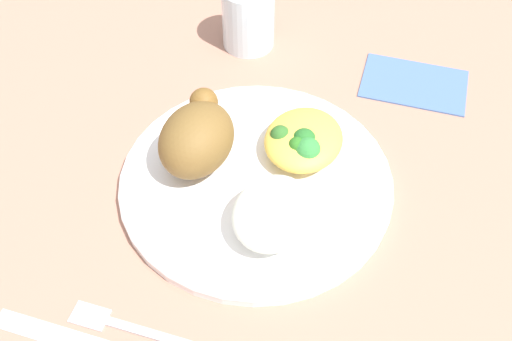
% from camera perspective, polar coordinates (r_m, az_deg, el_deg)
% --- Properties ---
extents(ground_plane, '(2.00, 2.00, 0.00)m').
position_cam_1_polar(ground_plane, '(0.64, 0.00, -1.37)').
color(ground_plane, '#A7725D').
extents(plate, '(0.29, 0.29, 0.01)m').
position_cam_1_polar(plate, '(0.63, 0.00, -0.96)').
color(plate, white).
rests_on(plate, ground_plane).
extents(roasted_chicken, '(0.10, 0.07, 0.07)m').
position_cam_1_polar(roasted_chicken, '(0.62, -5.71, 3.21)').
color(roasted_chicken, brown).
rests_on(roasted_chicken, plate).
extents(rice_pile, '(0.09, 0.08, 0.04)m').
position_cam_1_polar(rice_pile, '(0.57, 1.65, -4.12)').
color(rice_pile, white).
rests_on(rice_pile, plate).
extents(mac_cheese_with_broccoli, '(0.10, 0.08, 0.04)m').
position_cam_1_polar(mac_cheese_with_broccoli, '(0.64, 4.56, 2.92)').
color(mac_cheese_with_broccoli, gold).
rests_on(mac_cheese_with_broccoli, plate).
extents(fork, '(0.03, 0.14, 0.01)m').
position_cam_1_polar(fork, '(0.56, -11.64, -14.73)').
color(fork, '#B2B2B7').
rests_on(fork, ground_plane).
extents(water_glass, '(0.07, 0.07, 0.08)m').
position_cam_1_polar(water_glass, '(0.79, -0.75, 14.61)').
color(water_glass, silver).
rests_on(water_glass, ground_plane).
extents(napkin, '(0.10, 0.14, 0.00)m').
position_cam_1_polar(napkin, '(0.77, 15.03, 8.15)').
color(napkin, '#47669E').
rests_on(napkin, ground_plane).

